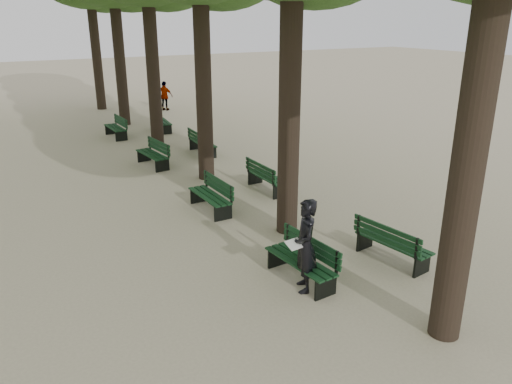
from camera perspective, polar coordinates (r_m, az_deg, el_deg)
ground at (r=9.84m, az=5.65°, el=-12.36°), size 120.00×120.00×0.00m
bench_left_0 at (r=10.39m, az=5.09°, el=-8.73°), size 0.71×1.84×0.92m
bench_left_1 at (r=13.97m, az=-5.25°, el=-1.11°), size 0.61×1.81×0.92m
bench_left_2 at (r=18.46m, az=-11.72°, el=3.72°), size 0.76×1.85×0.92m
bench_left_3 at (r=23.30m, az=-15.73°, el=6.67°), size 0.64×1.82×0.92m
bench_right_0 at (r=11.53m, az=15.29°, el=-6.40°), size 0.81×1.86×0.92m
bench_right_1 at (r=15.53m, az=1.33°, el=1.12°), size 0.57×1.80×0.92m
bench_right_2 at (r=19.85m, az=-6.12°, el=5.13°), size 0.65×1.82×0.92m
bench_right_3 at (r=24.17m, az=-10.65°, el=7.51°), size 0.76×1.85×0.92m
man_with_map at (r=9.79m, az=5.65°, el=-6.13°), size 0.76×0.85×1.91m
pedestrian_c at (r=29.45m, az=-10.38°, el=10.75°), size 0.91×0.92×1.65m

